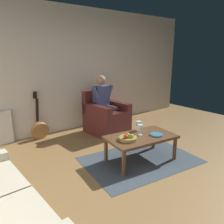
# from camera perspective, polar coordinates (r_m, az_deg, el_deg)

# --- Properties ---
(ground_plane) EXTENTS (7.34, 7.34, 0.00)m
(ground_plane) POSITION_cam_1_polar(r_m,az_deg,el_deg) (3.51, 14.73, -14.43)
(ground_plane) COLOR olive
(wall_back) EXTENTS (6.52, 0.06, 2.66)m
(wall_back) POSITION_cam_1_polar(r_m,az_deg,el_deg) (5.14, -8.50, 10.70)
(wall_back) COLOR silver
(wall_back) RESTS_ON ground
(rug) EXTENTS (1.92, 1.42, 0.01)m
(rug) POSITION_cam_1_polar(r_m,az_deg,el_deg) (3.74, 7.24, -12.05)
(rug) COLOR #3C4751
(rug) RESTS_ON ground
(armchair) EXTENTS (0.78, 0.89, 0.91)m
(armchair) POSITION_cam_1_polar(r_m,az_deg,el_deg) (4.84, -1.58, -1.44)
(armchair) COLOR #501F1F
(armchair) RESTS_ON ground
(person_seated) EXTENTS (0.61, 0.57, 1.24)m
(person_seated) POSITION_cam_1_polar(r_m,az_deg,el_deg) (4.78, -1.84, 2.50)
(person_seated) COLOR #3B436C
(person_seated) RESTS_ON ground
(coffee_table) EXTENTS (1.16, 0.74, 0.42)m
(coffee_table) POSITION_cam_1_polar(r_m,az_deg,el_deg) (3.59, 7.42, -6.93)
(coffee_table) COLOR brown
(coffee_table) RESTS_ON ground
(guitar) EXTENTS (0.34, 0.24, 0.96)m
(guitar) POSITION_cam_1_polar(r_m,az_deg,el_deg) (4.75, -17.99, -4.04)
(guitar) COLOR #AB7642
(guitar) RESTS_ON ground
(wine_glass_near) EXTENTS (0.09, 0.09, 0.16)m
(wine_glass_near) POSITION_cam_1_polar(r_m,az_deg,el_deg) (3.79, 6.87, -3.10)
(wine_glass_near) COLOR silver
(wine_glass_near) RESTS_ON coffee_table
(wine_glass_far) EXTENTS (0.09, 0.09, 0.17)m
(wine_glass_far) POSITION_cam_1_polar(r_m,az_deg,el_deg) (3.57, 7.28, -4.09)
(wine_glass_far) COLOR silver
(wine_glass_far) RESTS_ON coffee_table
(fruit_bowl) EXTENTS (0.28, 0.28, 0.11)m
(fruit_bowl) POSITION_cam_1_polar(r_m,az_deg,el_deg) (3.38, 4.14, -6.65)
(fruit_bowl) COLOR olive
(fruit_bowl) RESTS_ON coffee_table
(decorative_dish) EXTENTS (0.21, 0.21, 0.02)m
(decorative_dish) POSITION_cam_1_polar(r_m,az_deg,el_deg) (3.63, 11.30, -5.70)
(decorative_dish) COLOR teal
(decorative_dish) RESTS_ON coffee_table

